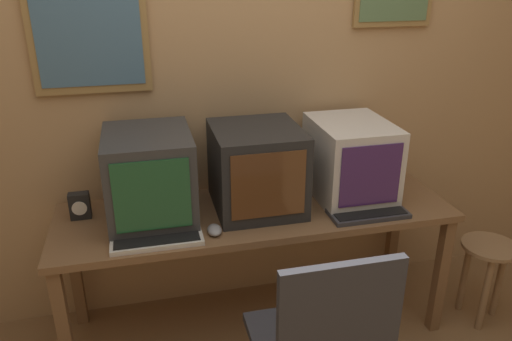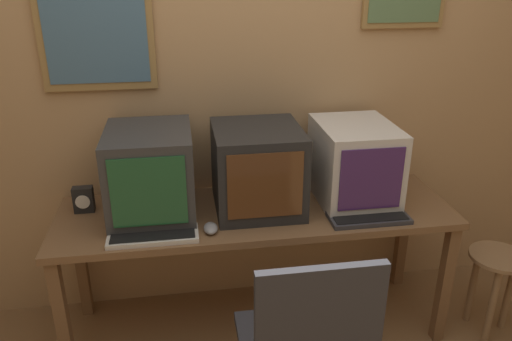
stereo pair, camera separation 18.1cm
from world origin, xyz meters
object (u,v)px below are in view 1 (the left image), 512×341
(monitor_right, at_px, (350,160))
(desk_clock, at_px, (80,206))
(keyboard_main, at_px, (157,240))
(keyboard_side, at_px, (368,213))
(monitor_center, at_px, (257,168))
(mouse_near_keyboard, at_px, (215,230))
(side_stool, at_px, (487,265))
(monitor_left, at_px, (150,176))

(monitor_right, distance_m, desk_clock, 1.38)
(keyboard_main, bearing_deg, keyboard_side, 0.82)
(monitor_center, relative_size, keyboard_side, 1.20)
(mouse_near_keyboard, bearing_deg, monitor_center, 41.96)
(desk_clock, height_order, side_stool, desk_clock)
(monitor_center, xyz_separation_m, mouse_near_keyboard, (-0.26, -0.23, -0.19))
(monitor_right, xyz_separation_m, desk_clock, (-1.37, 0.06, -0.14))
(keyboard_main, height_order, side_stool, keyboard_main)
(mouse_near_keyboard, xyz_separation_m, desk_clock, (-0.61, 0.31, 0.05))
(monitor_right, bearing_deg, mouse_near_keyboard, -162.20)
(keyboard_main, relative_size, desk_clock, 3.10)
(monitor_left, bearing_deg, mouse_near_keyboard, -41.86)
(keyboard_side, distance_m, side_stool, 0.82)
(monitor_right, relative_size, keyboard_main, 1.18)
(monitor_center, relative_size, side_stool, 0.98)
(mouse_near_keyboard, xyz_separation_m, side_stool, (1.48, -0.04, -0.39))
(side_stool, bearing_deg, mouse_near_keyboard, 178.27)
(monitor_left, relative_size, monitor_center, 1.04)
(mouse_near_keyboard, bearing_deg, side_stool, -1.73)
(keyboard_main, bearing_deg, monitor_left, 90.87)
(monitor_right, distance_m, side_stool, 0.97)
(keyboard_main, relative_size, mouse_near_keyboard, 4.06)
(mouse_near_keyboard, distance_m, side_stool, 1.54)
(monitor_center, distance_m, monitor_right, 0.51)
(monitor_right, height_order, side_stool, monitor_right)
(mouse_near_keyboard, distance_m, desk_clock, 0.68)
(monitor_right, xyz_separation_m, side_stool, (0.72, -0.29, -0.58))
(side_stool, bearing_deg, monitor_center, 167.39)
(keyboard_main, bearing_deg, side_stool, -0.95)
(mouse_near_keyboard, height_order, desk_clock, desk_clock)
(monitor_center, height_order, mouse_near_keyboard, monitor_center)
(keyboard_main, xyz_separation_m, desk_clock, (-0.35, 0.32, 0.05))
(desk_clock, bearing_deg, side_stool, -9.52)
(monitor_center, distance_m, side_stool, 1.39)
(monitor_left, xyz_separation_m, desk_clock, (-0.34, 0.07, -0.15))
(monitor_right, height_order, mouse_near_keyboard, monitor_right)
(side_stool, bearing_deg, monitor_right, 158.07)
(monitor_left, height_order, keyboard_main, monitor_left)
(keyboard_main, height_order, desk_clock, desk_clock)
(keyboard_side, relative_size, mouse_near_keyboard, 3.87)
(monitor_left, xyz_separation_m, monitor_right, (1.03, 0.01, -0.01))
(monitor_left, xyz_separation_m, mouse_near_keyboard, (0.27, -0.24, -0.20))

